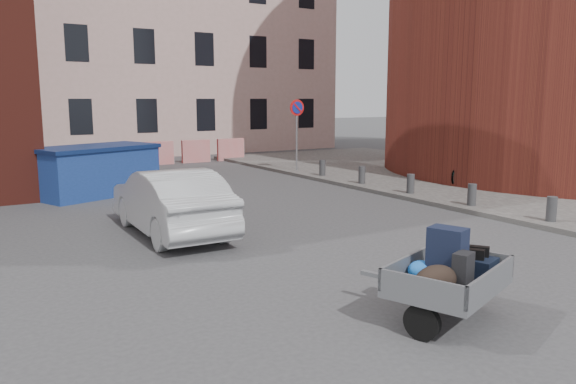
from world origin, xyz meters
TOP-DOWN VIEW (x-y plane):
  - ground at (0.00, 0.00)m, footprint 120.00×120.00m
  - sidewalk at (10.00, 4.00)m, footprint 9.00×24.00m
  - building_pink at (6.00, 22.00)m, footprint 16.00×8.00m
  - no_parking_sign at (6.00, 9.48)m, footprint 0.60×0.09m
  - bollards at (6.00, 3.40)m, footprint 0.22×9.02m
  - barriers at (4.20, 15.00)m, footprint 4.70×0.18m
  - trailer at (-0.04, -3.59)m, footprint 1.88×1.98m
  - dumpster at (-1.59, 8.48)m, footprint 3.87×2.92m
  - silver_car at (-1.38, 2.75)m, footprint 1.53×4.17m
  - bicycle at (8.71, 3.87)m, footprint 1.76×1.03m

SIDE VIEW (x-z plane):
  - ground at x=0.00m, z-range 0.00..0.00m
  - sidewalk at x=10.00m, z-range 0.00..0.12m
  - bollards at x=6.00m, z-range 0.12..0.67m
  - barriers at x=4.20m, z-range 0.00..1.00m
  - bicycle at x=8.71m, z-range 0.12..0.99m
  - trailer at x=-0.04m, z-range 0.01..1.21m
  - silver_car at x=-1.38m, z-range 0.00..1.36m
  - dumpster at x=-1.59m, z-range 0.01..1.45m
  - no_parking_sign at x=6.00m, z-range 0.69..3.34m
  - building_pink at x=6.00m, z-range 0.00..14.00m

